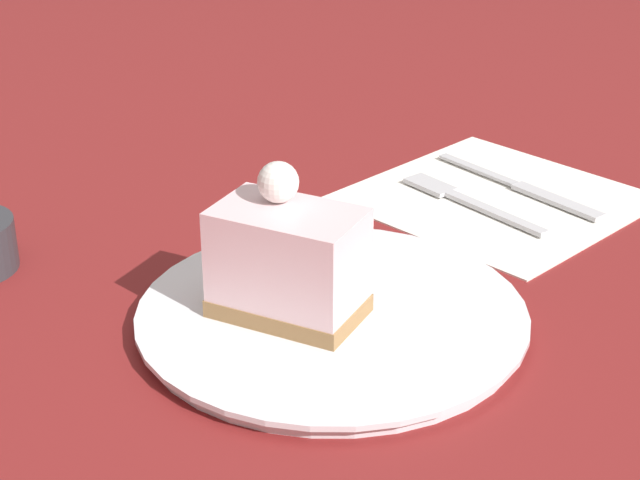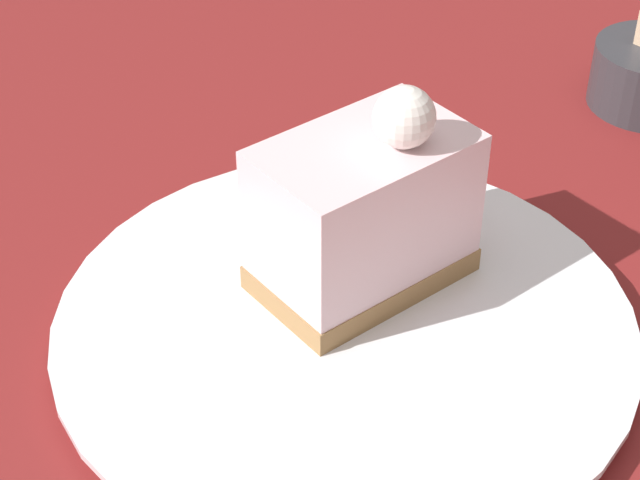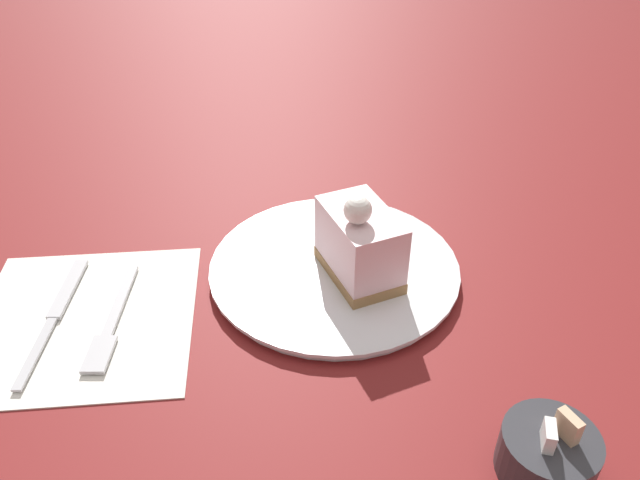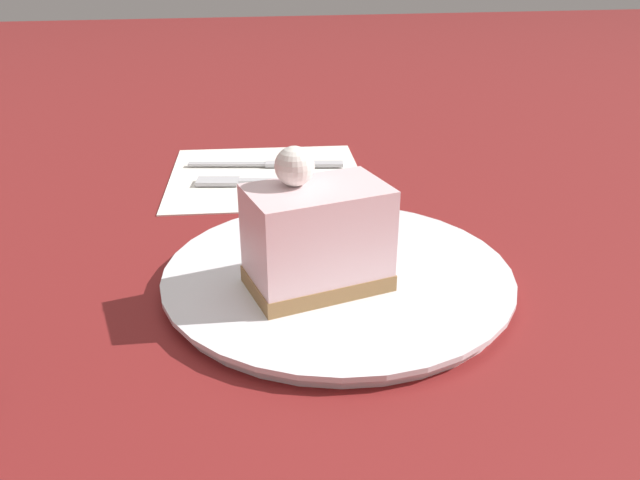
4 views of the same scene
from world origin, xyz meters
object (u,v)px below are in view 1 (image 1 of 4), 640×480
Objects in this scene: cake_slice at (288,260)px; fork at (463,199)px; plate at (332,317)px; knife at (531,191)px.

cake_slice is 0.71× the size of fork.
cake_slice is at bearing -164.04° from fork.
plate is 0.28m from knife.
cake_slice is at bearing 136.64° from plate.
plate is at bearing -158.55° from fork.
knife is (0.28, 0.01, -0.00)m from plate.
cake_slice is 0.31m from knife.
knife is (0.05, -0.04, 0.00)m from fork.
knife is at bearing -15.39° from cake_slice.
plate is 1.48× the size of knife.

